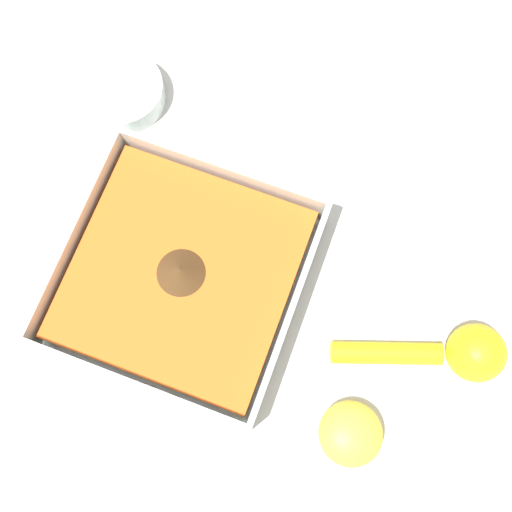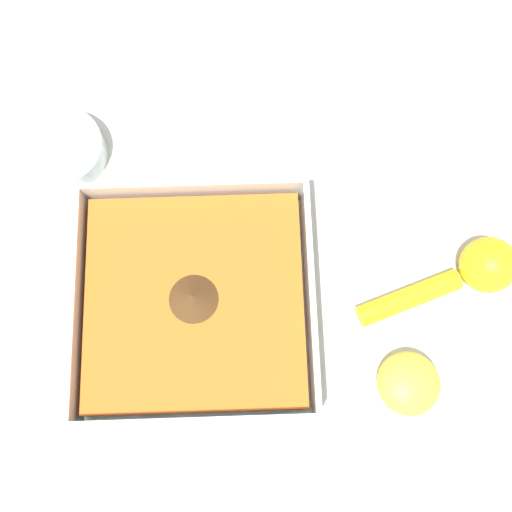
{
  "view_description": "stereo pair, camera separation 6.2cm",
  "coord_description": "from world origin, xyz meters",
  "px_view_note": "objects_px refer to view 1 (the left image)",
  "views": [
    {
      "loc": [
        -0.11,
        0.14,
        0.63
      ],
      "look_at": [
        -0.05,
        -0.01,
        0.03
      ],
      "focal_mm": 42.0,
      "sensor_mm": 36.0,
      "label": 1
    },
    {
      "loc": [
        -0.05,
        0.15,
        0.63
      ],
      "look_at": [
        -0.05,
        -0.01,
        0.03
      ],
      "focal_mm": 42.0,
      "sensor_mm": 36.0,
      "label": 2
    }
  ],
  "objects_px": {
    "lemon_squeezer": "(456,353)",
    "lemon_half": "(351,434)",
    "square_dish": "(183,277)",
    "spice_bowl": "(124,93)"
  },
  "relations": [
    {
      "from": "square_dish",
      "to": "lemon_half",
      "type": "bearing_deg",
      "value": 157.53
    },
    {
      "from": "lemon_half",
      "to": "lemon_squeezer",
      "type": "bearing_deg",
      "value": -123.6
    },
    {
      "from": "lemon_half",
      "to": "spice_bowl",
      "type": "bearing_deg",
      "value": -36.49
    },
    {
      "from": "spice_bowl",
      "to": "lemon_half",
      "type": "distance_m",
      "value": 0.45
    },
    {
      "from": "lemon_squeezer",
      "to": "spice_bowl",
      "type": "bearing_deg",
      "value": 140.73
    },
    {
      "from": "square_dish",
      "to": "lemon_squeezer",
      "type": "bearing_deg",
      "value": -175.48
    },
    {
      "from": "square_dish",
      "to": "lemon_squeezer",
      "type": "distance_m",
      "value": 0.29
    },
    {
      "from": "square_dish",
      "to": "spice_bowl",
      "type": "relative_size",
      "value": 2.53
    },
    {
      "from": "square_dish",
      "to": "lemon_squeezer",
      "type": "xyz_separation_m",
      "value": [
        -0.29,
        -0.02,
        0.0
      ]
    },
    {
      "from": "lemon_squeezer",
      "to": "lemon_half",
      "type": "distance_m",
      "value": 0.13
    }
  ]
}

